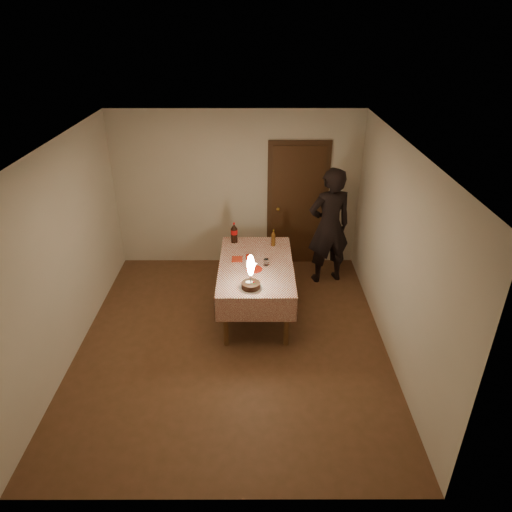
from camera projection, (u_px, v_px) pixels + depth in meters
name	position (u px, v px, depth m)	size (l,w,h in m)	color
ground	(233.00, 341.00, 6.08)	(4.00, 4.50, 0.01)	brown
room_shell	(233.00, 225.00, 5.36)	(4.04, 4.54, 2.62)	beige
dining_table	(256.00, 271.00, 6.34)	(1.02, 1.72, 0.80)	brown
birthday_cake	(251.00, 279.00, 5.68)	(0.30, 0.30, 0.47)	white
red_plate	(254.00, 269.00, 6.16)	(0.22, 0.22, 0.01)	red
red_cup	(249.00, 258.00, 6.34)	(0.08, 0.08, 0.10)	#B01B0C
clear_cup	(266.00, 262.00, 6.25)	(0.07, 0.07, 0.09)	silver
napkin_stack	(237.00, 259.00, 6.40)	(0.15, 0.15, 0.02)	#AD2713
cola_bottle	(234.00, 233.00, 6.83)	(0.10, 0.10, 0.32)	black
amber_bottle_right	(273.00, 238.00, 6.75)	(0.06, 0.06, 0.25)	#532F0E
photographer	(329.00, 226.00, 7.06)	(0.78, 0.61, 1.88)	black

